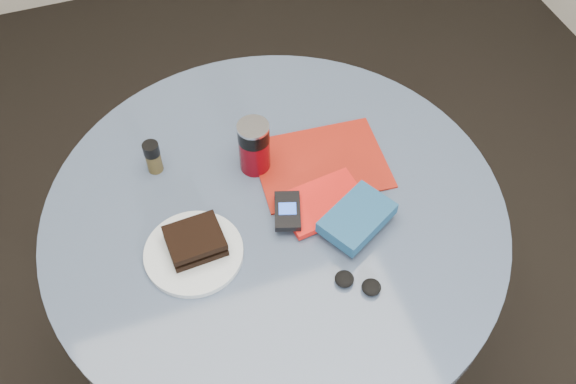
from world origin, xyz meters
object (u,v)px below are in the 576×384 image
object	(u,v)px
soda_can	(254,147)
pepper_grinder	(153,157)
red_book	(323,203)
headphones	(358,283)
mp3_player	(287,211)
table	(276,250)
sandwich	(195,241)
novel	(357,218)
plate	(194,253)
magazine	(321,164)

from	to	relation	value
soda_can	pepper_grinder	distance (m)	0.23
red_book	soda_can	bearing A→B (deg)	116.42
red_book	headphones	bearing A→B (deg)	-98.84
mp3_player	headphones	distance (m)	0.21
table	red_book	bearing A→B (deg)	-14.08
sandwich	novel	distance (m)	0.33
table	novel	world-z (taller)	novel
soda_can	table	bearing A→B (deg)	-88.82
table	pepper_grinder	distance (m)	0.36
plate	red_book	distance (m)	0.29
sandwich	headphones	xyz separation A→B (m)	(0.28, -0.19, -0.02)
sandwich	headphones	size ratio (longest dim) A/B	1.20
plate	mp3_player	distance (m)	0.21
sandwich	novel	world-z (taller)	sandwich
plate	pepper_grinder	world-z (taller)	pepper_grinder
sandwich	magazine	xyz separation A→B (m)	(0.32, 0.13, -0.03)
red_book	plate	bearing A→B (deg)	178.16
red_book	headphones	world-z (taller)	headphones
sandwich	novel	bearing A→B (deg)	-9.72
pepper_grinder	mp3_player	bearing A→B (deg)	-43.88
red_book	novel	size ratio (longest dim) A/B	1.18
soda_can	novel	xyz separation A→B (m)	(0.15, -0.23, -0.03)
magazine	headphones	size ratio (longest dim) A/B	2.97
plate	sandwich	xyz separation A→B (m)	(0.01, 0.01, 0.03)
table	red_book	size ratio (longest dim) A/B	5.62
red_book	mp3_player	bearing A→B (deg)	176.55
novel	pepper_grinder	bearing A→B (deg)	112.07
plate	pepper_grinder	xyz separation A→B (m)	(-0.03, 0.25, 0.04)
plate	magazine	distance (m)	0.36
sandwich	soda_can	world-z (taller)	soda_can
soda_can	novel	size ratio (longest dim) A/B	0.87
soda_can	red_book	xyz separation A→B (m)	(0.10, -0.16, -0.05)
novel	mp3_player	distance (m)	0.15
mp3_player	headphones	xyz separation A→B (m)	(0.08, -0.20, -0.02)
plate	sandwich	distance (m)	0.03
plate	pepper_grinder	size ratio (longest dim) A/B	2.46
plate	sandwich	size ratio (longest dim) A/B	1.74
table	soda_can	xyz separation A→B (m)	(-0.00, 0.13, 0.23)
magazine	novel	distance (m)	0.19
table	soda_can	size ratio (longest dim) A/B	7.63
plate	pepper_grinder	distance (m)	0.25
magazine	red_book	bearing A→B (deg)	-104.85
sandwich	headphones	distance (m)	0.34
pepper_grinder	soda_can	bearing A→B (deg)	-16.81
pepper_grinder	headphones	distance (m)	0.53
plate	novel	size ratio (longest dim) A/B	1.34
soda_can	headphones	size ratio (longest dim) A/B	1.35
table	novel	distance (m)	0.27
pepper_grinder	magazine	world-z (taller)	pepper_grinder
table	magazine	distance (m)	0.23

